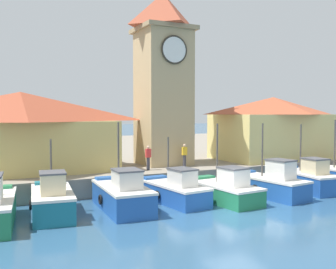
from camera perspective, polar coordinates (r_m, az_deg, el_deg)
ground_plane at (r=19.69m, az=9.67°, el=-11.53°), size 300.00×300.00×0.00m
quay_wharf at (r=43.79m, az=-11.14°, el=-2.66°), size 120.00×40.00×1.19m
fishing_boat_left_inner at (r=19.96m, az=-16.47°, el=-9.11°), size 2.41×4.72×3.68m
fishing_boat_mid_left at (r=20.43m, az=-6.64°, el=-8.71°), size 2.28×5.11×4.49m
fishing_boat_center at (r=21.93m, az=0.95°, el=-8.12°), size 2.39×4.92×3.61m
fishing_boat_mid_right at (r=22.39m, az=8.18°, el=-7.94°), size 2.45×4.91×4.37m
fishing_boat_right_inner at (r=24.21m, az=14.64°, el=-6.95°), size 2.50×4.97×4.35m
fishing_boat_right_outer at (r=26.76m, az=19.46°, el=-6.10°), size 2.27×4.81×4.24m
clock_tower at (r=29.11m, az=-0.69°, el=8.65°), size 3.91×3.91×14.09m
warehouse_left at (r=26.94m, az=-20.57°, el=0.49°), size 12.02×6.25×5.14m
warehouse_right at (r=33.82m, az=14.98°, el=1.04°), size 9.66×6.15×5.10m
dock_worker_near_tower at (r=27.41m, az=2.40°, el=-3.01°), size 0.34×0.22×1.62m
dock_worker_along_quay at (r=26.01m, az=-2.89°, el=-3.34°), size 0.34×0.22×1.62m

